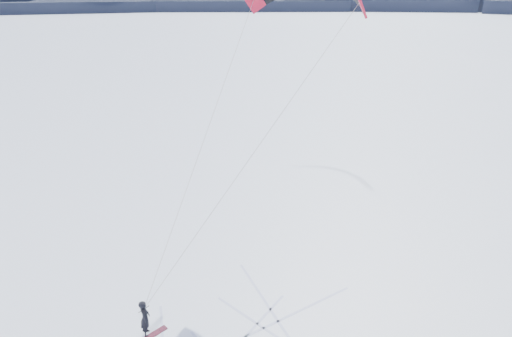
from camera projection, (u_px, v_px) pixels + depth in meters
horizon_hills at (226, 288)px, 14.12m from camera, size 704.00×705.94×10.52m
snowkiter at (147, 334)px, 18.48m from camera, size 0.57×0.72×1.73m
snowboard at (151, 336)px, 18.33m from camera, size 1.56×0.67×0.04m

